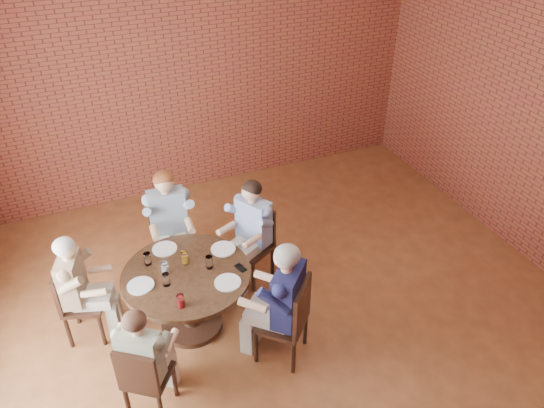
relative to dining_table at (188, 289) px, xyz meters
name	(u,v)px	position (x,y,z in m)	size (l,w,h in m)	color
floor	(297,349)	(0.90, -0.72, -0.53)	(7.00, 7.00, 0.00)	brown
ceiling	(311,4)	(0.90, -0.72, 2.87)	(7.00, 7.00, 0.00)	white
wall_back	(191,75)	(0.90, 2.78, 1.17)	(7.00, 7.00, 0.00)	maroon
dining_table	(188,289)	(0.00, 0.00, 0.00)	(1.29, 1.29, 0.75)	black
chair_a	(255,240)	(0.94, 0.53, -0.03)	(0.56, 0.56, 0.92)	black
diner_a	(250,233)	(0.87, 0.49, 0.12)	(0.51, 0.63, 1.30)	#4367B0
chair_b	(170,232)	(0.07, 1.04, -0.02)	(0.46, 0.46, 0.94)	black
diner_b	(170,225)	(0.06, 0.96, 0.14)	(0.54, 0.66, 1.35)	#8498A8
chair_c	(75,300)	(-1.08, 0.34, -0.04)	(0.49, 0.49, 0.89)	black
diner_c	(80,289)	(-1.01, 0.31, 0.10)	(0.48, 0.59, 1.25)	brown
chair_d	(144,378)	(-0.63, -0.87, -0.05)	(0.52, 0.52, 0.88)	black
diner_d	(145,362)	(-0.59, -0.81, 0.09)	(0.46, 0.57, 1.23)	tan
chair_e	(290,318)	(0.80, -0.75, -0.01)	(0.63, 0.63, 0.96)	black
diner_e	(282,303)	(0.74, -0.69, 0.16)	(0.55, 0.68, 1.37)	#161840
plate_a	(223,249)	(0.46, 0.21, 0.23)	(0.26, 0.26, 0.01)	white
plate_b	(165,249)	(-0.11, 0.45, 0.23)	(0.26, 0.26, 0.01)	white
plate_c	(141,286)	(-0.45, -0.02, 0.23)	(0.26, 0.26, 0.01)	white
plate_d	(228,282)	(0.34, -0.30, 0.23)	(0.26, 0.26, 0.01)	white
glass_a	(209,262)	(0.24, -0.01, 0.29)	(0.07, 0.07, 0.14)	white
glass_b	(185,257)	(0.04, 0.16, 0.29)	(0.07, 0.07, 0.14)	white
glass_c	(147,259)	(-0.32, 0.28, 0.29)	(0.07, 0.07, 0.14)	white
glass_d	(165,268)	(-0.19, 0.08, 0.29)	(0.07, 0.07, 0.14)	white
glass_e	(166,280)	(-0.22, -0.10, 0.29)	(0.07, 0.07, 0.14)	white
glass_f	(181,301)	(-0.16, -0.43, 0.29)	(0.07, 0.07, 0.14)	white
smartphone	(241,268)	(0.53, -0.14, 0.23)	(0.07, 0.14, 0.01)	black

